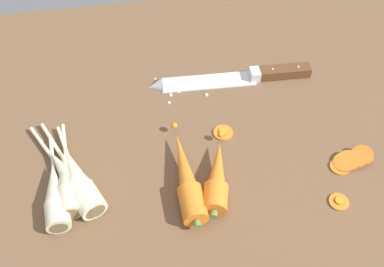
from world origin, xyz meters
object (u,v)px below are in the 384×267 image
at_px(parsnip_outer, 71,180).
at_px(carrot_slice_stray_mid, 339,201).
at_px(parsnip_front, 68,181).
at_px(parsnip_mid_left, 77,179).
at_px(parsnip_mid_right, 75,175).
at_px(carrot_slice_stray_near, 223,132).
at_px(carrot_slice_stack, 350,160).
at_px(whole_carrot_second, 217,178).
at_px(parsnip_back, 55,195).
at_px(chefs_knife, 228,78).
at_px(whole_carrot, 187,178).

distance_m(parsnip_outer, carrot_slice_stray_mid, 0.46).
xyz_separation_m(parsnip_front, parsnip_mid_left, (0.02, 0.00, -0.00)).
relative_size(parsnip_mid_right, carrot_slice_stray_near, 4.92).
bearing_deg(carrot_slice_stack, parsnip_mid_left, 175.78).
distance_m(whole_carrot_second, parsnip_back, 0.27).
distance_m(parsnip_front, parsnip_mid_right, 0.01).
height_order(chefs_knife, carrot_slice_stray_mid, chefs_knife).
xyz_separation_m(whole_carrot, parsnip_mid_right, (-0.19, 0.04, -0.00)).
distance_m(parsnip_front, carrot_slice_stray_near, 0.30).
relative_size(carrot_slice_stray_near, carrot_slice_stray_mid, 1.12).
distance_m(whole_carrot_second, parsnip_front, 0.26).
relative_size(parsnip_front, carrot_slice_stack, 2.53).
relative_size(parsnip_mid_right, carrot_slice_stray_mid, 5.49).
height_order(chefs_knife, whole_carrot_second, whole_carrot_second).
xyz_separation_m(whole_carrot_second, carrot_slice_stack, (0.25, 0.00, -0.01)).
distance_m(whole_carrot, parsnip_mid_right, 0.19).
relative_size(parsnip_front, parsnip_mid_right, 1.11).
bearing_deg(whole_carrot_second, parsnip_mid_left, 170.49).
xyz_separation_m(carrot_slice_stack, carrot_slice_stray_mid, (-0.05, -0.07, -0.00)).
distance_m(chefs_knife, parsnip_back, 0.42).
height_order(parsnip_front, carrot_slice_stray_mid, parsnip_front).
xyz_separation_m(whole_carrot, parsnip_front, (-0.20, 0.03, -0.00)).
bearing_deg(parsnip_mid_right, carrot_slice_stray_near, 12.95).
height_order(whole_carrot_second, parsnip_front, whole_carrot_second).
bearing_deg(carrot_slice_stray_mid, parsnip_mid_left, 165.81).
relative_size(whole_carrot, whole_carrot_second, 1.30).
distance_m(parsnip_front, parsnip_outer, 0.01).
bearing_deg(whole_carrot_second, carrot_slice_stray_mid, -19.55).
distance_m(parsnip_outer, carrot_slice_stray_near, 0.29).
height_order(parsnip_front, parsnip_mid_right, same).
relative_size(carrot_slice_stack, carrot_slice_stray_mid, 2.40).
height_order(parsnip_outer, carrot_slice_stack, parsnip_outer).
relative_size(parsnip_front, carrot_slice_stray_near, 5.43).
bearing_deg(whole_carrot, parsnip_front, 171.41).
distance_m(whole_carrot, carrot_slice_stray_mid, 0.26).
height_order(whole_carrot, parsnip_mid_right, whole_carrot).
xyz_separation_m(parsnip_mid_left, carrot_slice_stack, (0.48, -0.04, -0.01)).
bearing_deg(carrot_slice_stray_near, parsnip_front, -165.80).
relative_size(chefs_knife, whole_carrot, 1.55).
relative_size(whole_carrot, parsnip_mid_right, 1.20).
bearing_deg(parsnip_back, carrot_slice_stray_mid, -10.13).
height_order(parsnip_back, carrot_slice_stack, parsnip_back).
distance_m(parsnip_outer, carrot_slice_stack, 0.50).
bearing_deg(chefs_knife, parsnip_outer, -146.55).
bearing_deg(parsnip_outer, parsnip_back, -135.71).
xyz_separation_m(parsnip_back, carrot_slice_stray_mid, (0.47, -0.08, -0.02)).
height_order(parsnip_mid_left, carrot_slice_stray_near, parsnip_mid_left).
distance_m(chefs_knife, carrot_slice_stack, 0.30).
distance_m(whole_carrot_second, carrot_slice_stack, 0.25).
relative_size(parsnip_mid_right, parsnip_back, 0.94).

